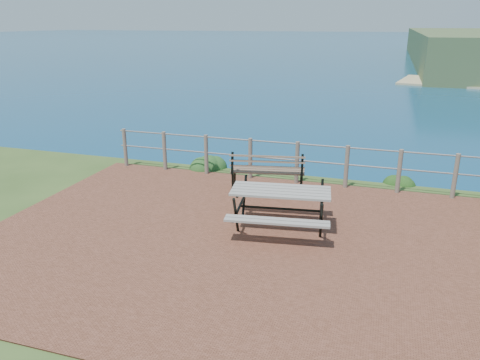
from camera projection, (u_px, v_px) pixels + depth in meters
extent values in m
cube|color=brown|center=(259.00, 243.00, 8.18)|extent=(10.00, 7.00, 0.12)
plane|color=#14517D|center=(389.00, 31.00, 188.78)|extent=(1200.00, 1200.00, 0.00)
cylinder|color=#6B5B4C|center=(125.00, 147.00, 12.35)|extent=(0.10, 0.10, 1.00)
cylinder|color=#6B5B4C|center=(165.00, 151.00, 12.02)|extent=(0.10, 0.10, 1.00)
cylinder|color=#6B5B4C|center=(206.00, 154.00, 11.69)|extent=(0.10, 0.10, 1.00)
cylinder|color=#6B5B4C|center=(250.00, 158.00, 11.37)|extent=(0.10, 0.10, 1.00)
cylinder|color=#6B5B4C|center=(297.00, 162.00, 11.04)|extent=(0.10, 0.10, 1.00)
cylinder|color=#6B5B4C|center=(347.00, 167.00, 10.71)|extent=(0.10, 0.10, 1.00)
cylinder|color=#6B5B4C|center=(399.00, 171.00, 10.38)|extent=(0.10, 0.10, 1.00)
cylinder|color=#6B5B4C|center=(455.00, 176.00, 10.06)|extent=(0.10, 0.10, 1.00)
cylinder|color=slate|center=(298.00, 144.00, 10.89)|extent=(9.40, 0.04, 0.04)
cylinder|color=slate|center=(297.00, 160.00, 11.02)|extent=(9.40, 0.04, 0.04)
cube|color=gray|center=(281.00, 191.00, 8.49)|extent=(1.88, 0.97, 0.04)
cube|color=gray|center=(280.00, 206.00, 8.59)|extent=(1.81, 0.50, 0.04)
cube|color=gray|center=(280.00, 206.00, 8.59)|extent=(1.81, 0.50, 0.04)
cylinder|color=black|center=(280.00, 209.00, 8.61)|extent=(1.54, 0.25, 0.04)
cube|color=brown|center=(267.00, 171.00, 10.54)|extent=(1.71, 0.72, 0.04)
cube|color=brown|center=(268.00, 159.00, 10.45)|extent=(1.65, 0.43, 0.38)
cube|color=black|center=(267.00, 181.00, 10.62)|extent=(0.06, 0.07, 0.46)
cube|color=black|center=(267.00, 181.00, 10.62)|extent=(0.06, 0.07, 0.46)
cube|color=black|center=(267.00, 181.00, 10.62)|extent=(0.06, 0.07, 0.46)
cube|color=black|center=(267.00, 181.00, 10.62)|extent=(0.06, 0.07, 0.46)
ellipsoid|color=#1B4A1E|center=(204.00, 167.00, 12.41)|extent=(0.80, 0.80, 0.55)
ellipsoid|color=#133B12|center=(398.00, 183.00, 11.21)|extent=(0.66, 0.66, 0.35)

